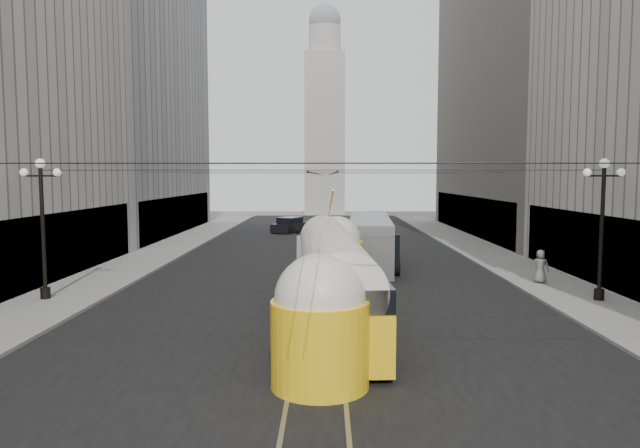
{
  "coord_description": "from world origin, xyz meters",
  "views": [
    {
      "loc": [
        0.25,
        -7.54,
        5.74
      ],
      "look_at": [
        0.02,
        13.03,
        4.01
      ],
      "focal_mm": 32.0,
      "sensor_mm": 36.0,
      "label": 1
    }
  ],
  "objects": [
    {
      "name": "sidewalk_right",
      "position": [
        12.0,
        36.0,
        0.07
      ],
      "size": [
        4.0,
        72.0,
        0.15
      ],
      "primitive_type": "cube",
      "color": "gray",
      "rests_on": "ground"
    },
    {
      "name": "streetcar",
      "position": [
        0.44,
        14.73,
        1.82
      ],
      "size": [
        3.42,
        16.94,
        3.72
      ],
      "color": "yellow",
      "rests_on": "ground"
    },
    {
      "name": "catenary",
      "position": [
        0.12,
        31.49,
        5.88
      ],
      "size": [
        25.0,
        72.0,
        0.23
      ],
      "color": "black",
      "rests_on": "ground"
    },
    {
      "name": "rail_right",
      "position": [
        0.75,
        32.5,
        0.0
      ],
      "size": [
        0.12,
        85.0,
        0.04
      ],
      "primitive_type": "cube",
      "color": "gray",
      "rests_on": "ground"
    },
    {
      "name": "sedan_dark_far",
      "position": [
        -3.48,
        50.56,
        0.7
      ],
      "size": [
        3.73,
        5.27,
        1.54
      ],
      "color": "black",
      "rests_on": "ground"
    },
    {
      "name": "lamppost_left_mid",
      "position": [
        -12.6,
        18.0,
        3.74
      ],
      "size": [
        1.86,
        0.44,
        6.37
      ],
      "color": "black",
      "rests_on": "sidewalk_left"
    },
    {
      "name": "rail_left",
      "position": [
        -0.75,
        32.5,
        0.0
      ],
      "size": [
        0.12,
        85.0,
        0.04
      ],
      "primitive_type": "cube",
      "color": "gray",
      "rests_on": "ground"
    },
    {
      "name": "city_bus",
      "position": [
        3.05,
        28.93,
        1.67
      ],
      "size": [
        3.25,
        12.17,
        3.06
      ],
      "color": "gray",
      "rests_on": "ground"
    },
    {
      "name": "sidewalk_left",
      "position": [
        -12.0,
        36.0,
        0.07
      ],
      "size": [
        4.0,
        72.0,
        0.15
      ],
      "primitive_type": "cube",
      "color": "gray",
      "rests_on": "ground"
    },
    {
      "name": "building_left_far",
      "position": [
        -19.99,
        48.0,
        14.31
      ],
      "size": [
        12.6,
        28.6,
        28.6
      ],
      "color": "#999999",
      "rests_on": "ground"
    },
    {
      "name": "pedestrian_sidewalk_right",
      "position": [
        11.46,
        22.08,
        1.03
      ],
      "size": [
        0.98,
        0.77,
        1.75
      ],
      "primitive_type": "imported",
      "rotation": [
        0.0,
        0.0,
        2.82
      ],
      "color": "slate",
      "rests_on": "sidewalk_right"
    },
    {
      "name": "distant_tower",
      "position": [
        0.0,
        80.0,
        14.97
      ],
      "size": [
        6.0,
        6.0,
        31.36
      ],
      "color": "#B2AFA8",
      "rests_on": "ground"
    },
    {
      "name": "sedan_white_far",
      "position": [
        1.62,
        47.32,
        0.57
      ],
      "size": [
        2.13,
        4.18,
        1.27
      ],
      "color": "silver",
      "rests_on": "ground"
    },
    {
      "name": "road",
      "position": [
        0.0,
        32.5,
        0.0
      ],
      "size": [
        20.0,
        85.0,
        0.02
      ],
      "primitive_type": "cube",
      "color": "black",
      "rests_on": "ground"
    },
    {
      "name": "lamppost_right_mid",
      "position": [
        12.6,
        18.0,
        3.74
      ],
      "size": [
        1.86,
        0.44,
        6.37
      ],
      "color": "black",
      "rests_on": "sidewalk_right"
    },
    {
      "name": "building_right_far",
      "position": [
        20.0,
        48.0,
        16.31
      ],
      "size": [
        12.6,
        32.6,
        32.6
      ],
      "color": "#514C47",
      "rests_on": "ground"
    }
  ]
}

